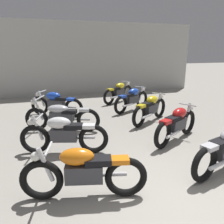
# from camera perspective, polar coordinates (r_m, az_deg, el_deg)

# --- Properties ---
(ground_plane) EXTENTS (60.00, 60.00, 0.00)m
(ground_plane) POSITION_cam_1_polar(r_m,az_deg,el_deg) (3.80, 17.36, -21.86)
(ground_plane) COLOR gray
(back_wall) EXTENTS (12.80, 0.24, 3.60)m
(back_wall) POSITION_cam_1_polar(r_m,az_deg,el_deg) (11.80, -8.82, 13.15)
(back_wall) COLOR #B2B2AD
(back_wall) RESTS_ON ground
(motorcycle_left_row_0) EXTENTS (1.94, 0.65, 0.88)m
(motorcycle_left_row_0) POSITION_cam_1_polar(r_m,az_deg,el_deg) (3.60, -7.25, -14.68)
(motorcycle_left_row_0) COLOR black
(motorcycle_left_row_0) RESTS_ON ground
(motorcycle_left_row_1) EXTENTS (1.92, 0.72, 0.88)m
(motorcycle_left_row_1) POSITION_cam_1_polar(r_m,az_deg,el_deg) (5.13, -12.14, -5.40)
(motorcycle_left_row_1) COLOR black
(motorcycle_left_row_1) RESTS_ON ground
(motorcycle_left_row_2) EXTENTS (2.05, 1.01, 0.97)m
(motorcycle_left_row_2) POSITION_cam_1_polar(r_m,az_deg,el_deg) (6.54, -12.63, -0.91)
(motorcycle_left_row_2) COLOR black
(motorcycle_left_row_2) RESTS_ON ground
(motorcycle_left_row_3) EXTENTS (1.73, 1.14, 0.88)m
(motorcycle_left_row_3) POSITION_cam_1_polar(r_m,az_deg,el_deg) (8.06, -13.95, 2.16)
(motorcycle_left_row_3) COLOR black
(motorcycle_left_row_3) RESTS_ON ground
(motorcycle_right_row_1) EXTENTS (1.78, 1.04, 0.88)m
(motorcycle_right_row_1) POSITION_cam_1_polar(r_m,az_deg,el_deg) (5.93, 16.12, -2.79)
(motorcycle_right_row_1) COLOR black
(motorcycle_right_row_1) RESTS_ON ground
(motorcycle_right_row_2) EXTENTS (1.71, 1.17, 0.88)m
(motorcycle_right_row_2) POSITION_cam_1_polar(r_m,az_deg,el_deg) (7.27, 9.68, 0.97)
(motorcycle_right_row_2) COLOR black
(motorcycle_right_row_2) RESTS_ON ground
(motorcycle_right_row_3) EXTENTS (1.77, 1.07, 0.88)m
(motorcycle_right_row_3) POSITION_cam_1_polar(r_m,az_deg,el_deg) (8.55, 5.10, 3.33)
(motorcycle_right_row_3) COLOR black
(motorcycle_right_row_3) RESTS_ON ground
(motorcycle_right_row_4) EXTENTS (1.73, 1.14, 0.88)m
(motorcycle_right_row_4) POSITION_cam_1_polar(r_m,az_deg,el_deg) (9.94, 1.72, 5.11)
(motorcycle_right_row_4) COLOR black
(motorcycle_right_row_4) RESTS_ON ground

